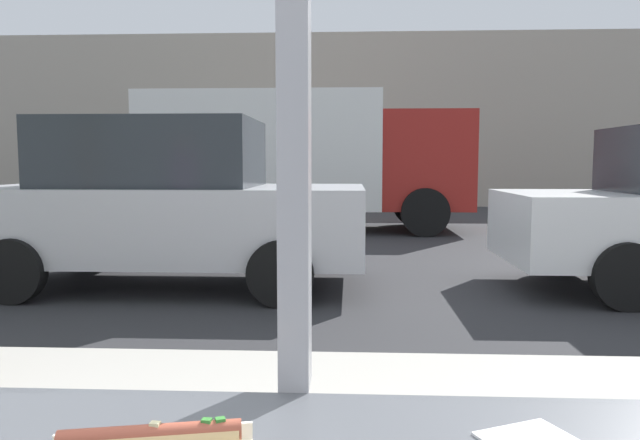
{
  "coord_description": "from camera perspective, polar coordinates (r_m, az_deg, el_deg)",
  "views": [
    {
      "loc": [
        0.09,
        -0.91,
        1.37
      ],
      "look_at": [
        -0.05,
        1.95,
        1.1
      ],
      "focal_mm": 34.06,
      "sensor_mm": 36.0,
      "label": 1
    }
  ],
  "objects": [
    {
      "name": "parked_car_silver",
      "position": [
        6.86,
        -14.19,
        1.49
      ],
      "size": [
        4.22,
        1.98,
        1.83
      ],
      "color": "#BCBCC1",
      "rests_on": "ground"
    },
    {
      "name": "building_facade_far",
      "position": [
        19.62,
        2.6,
        9.24
      ],
      "size": [
        28.0,
        1.2,
        5.34
      ],
      "primitive_type": "cube",
      "color": "#A89E8E",
      "rests_on": "ground"
    },
    {
      "name": "box_truck",
      "position": [
        12.34,
        -1.74,
        6.12
      ],
      "size": [
        6.45,
        2.44,
        2.73
      ],
      "color": "silver",
      "rests_on": "ground"
    },
    {
      "name": "napkin_wrapper",
      "position": [
        0.91,
        19.04,
        -18.94
      ],
      "size": [
        0.15,
        0.13,
        0.0
      ],
      "primitive_type": "cube",
      "rotation": [
        0.0,
        0.0,
        0.43
      ],
      "color": "white",
      "rests_on": "window_counter"
    },
    {
      "name": "ground_plane",
      "position": [
        9.01,
        2.23,
        -3.31
      ],
      "size": [
        60.0,
        60.0,
        0.0
      ],
      "primitive_type": "plane",
      "color": "#2D2D30"
    }
  ]
}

